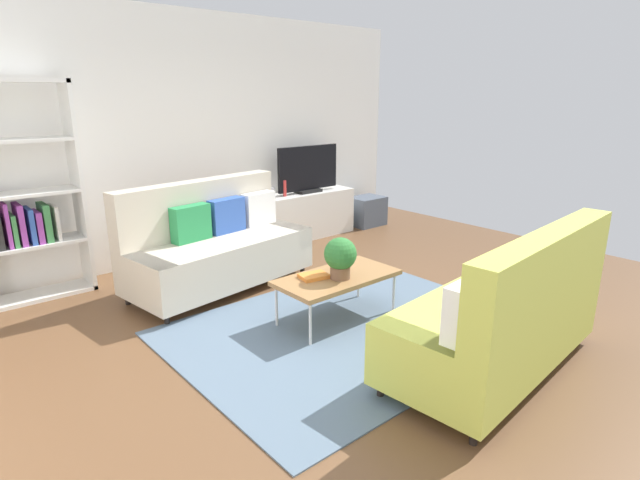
{
  "coord_description": "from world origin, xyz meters",
  "views": [
    {
      "loc": [
        -2.88,
        -2.92,
        1.96
      ],
      "look_at": [
        0.05,
        0.5,
        0.65
      ],
      "focal_mm": 28.29,
      "sensor_mm": 36.0,
      "label": 1
    }
  ],
  "objects_px": {
    "tv_console": "(307,214)",
    "table_book_0": "(314,276)",
    "vase_0": "(271,192)",
    "coffee_table": "(337,278)",
    "tv": "(308,170)",
    "couch_beige": "(216,245)",
    "storage_trunk": "(367,211)",
    "bottle_0": "(285,188)",
    "bookshelf": "(17,204)",
    "couch_green": "(502,316)",
    "potted_plant": "(340,256)"
  },
  "relations": [
    {
      "from": "tv_console",
      "to": "table_book_0",
      "type": "relative_size",
      "value": 5.83
    },
    {
      "from": "table_book_0",
      "to": "vase_0",
      "type": "distance_m",
      "value": 2.57
    },
    {
      "from": "coffee_table",
      "to": "tv_console",
      "type": "distance_m",
      "value": 2.78
    },
    {
      "from": "vase_0",
      "to": "tv",
      "type": "bearing_deg",
      "value": -6.88
    },
    {
      "from": "couch_beige",
      "to": "vase_0",
      "type": "bearing_deg",
      "value": -153.51
    },
    {
      "from": "table_book_0",
      "to": "storage_trunk",
      "type": "bearing_deg",
      "value": 36.76
    },
    {
      "from": "tv_console",
      "to": "coffee_table",
      "type": "bearing_deg",
      "value": -123.81
    },
    {
      "from": "table_book_0",
      "to": "bottle_0",
      "type": "relative_size",
      "value": 1.11
    },
    {
      "from": "tv_console",
      "to": "table_book_0",
      "type": "height_order",
      "value": "tv_console"
    },
    {
      "from": "bookshelf",
      "to": "table_book_0",
      "type": "distance_m",
      "value": 2.91
    },
    {
      "from": "couch_green",
      "to": "coffee_table",
      "type": "xyz_separation_m",
      "value": [
        -0.29,
        1.42,
        -0.05
      ]
    },
    {
      "from": "couch_beige",
      "to": "bookshelf",
      "type": "relative_size",
      "value": 0.95
    },
    {
      "from": "potted_plant",
      "to": "couch_beige",
      "type": "bearing_deg",
      "value": 104.05
    },
    {
      "from": "potted_plant",
      "to": "bottle_0",
      "type": "distance_m",
      "value": 2.61
    },
    {
      "from": "potted_plant",
      "to": "vase_0",
      "type": "bearing_deg",
      "value": 67.74
    },
    {
      "from": "table_book_0",
      "to": "bottle_0",
      "type": "xyz_separation_m",
      "value": [
        1.32,
        2.18,
        0.31
      ]
    },
    {
      "from": "storage_trunk",
      "to": "coffee_table",
      "type": "bearing_deg",
      "value": -140.13
    },
    {
      "from": "storage_trunk",
      "to": "vase_0",
      "type": "xyz_separation_m",
      "value": [
        -1.68,
        0.15,
        0.48
      ]
    },
    {
      "from": "coffee_table",
      "to": "tv",
      "type": "relative_size",
      "value": 1.1
    },
    {
      "from": "couch_green",
      "to": "storage_trunk",
      "type": "height_order",
      "value": "couch_green"
    },
    {
      "from": "couch_beige",
      "to": "bottle_0",
      "type": "relative_size",
      "value": 9.24
    },
    {
      "from": "vase_0",
      "to": "couch_green",
      "type": "bearing_deg",
      "value": -100.17
    },
    {
      "from": "coffee_table",
      "to": "storage_trunk",
      "type": "xyz_separation_m",
      "value": [
        2.65,
        2.21,
        -0.17
      ]
    },
    {
      "from": "coffee_table",
      "to": "bookshelf",
      "type": "distance_m",
      "value": 3.11
    },
    {
      "from": "coffee_table",
      "to": "potted_plant",
      "type": "xyz_separation_m",
      "value": [
        -0.03,
        -0.06,
        0.23
      ]
    },
    {
      "from": "couch_beige",
      "to": "tv",
      "type": "bearing_deg",
      "value": -163.95
    },
    {
      "from": "tv",
      "to": "bottle_0",
      "type": "bearing_deg",
      "value": -177.28
    },
    {
      "from": "coffee_table",
      "to": "potted_plant",
      "type": "distance_m",
      "value": 0.24
    },
    {
      "from": "coffee_table",
      "to": "tv_console",
      "type": "height_order",
      "value": "tv_console"
    },
    {
      "from": "bookshelf",
      "to": "couch_beige",
      "type": "bearing_deg",
      "value": -29.92
    },
    {
      "from": "coffee_table",
      "to": "potted_plant",
      "type": "height_order",
      "value": "potted_plant"
    },
    {
      "from": "bookshelf",
      "to": "bottle_0",
      "type": "distance_m",
      "value": 3.11
    },
    {
      "from": "coffee_table",
      "to": "vase_0",
      "type": "distance_m",
      "value": 2.57
    },
    {
      "from": "tv_console",
      "to": "bottle_0",
      "type": "height_order",
      "value": "bottle_0"
    },
    {
      "from": "couch_green",
      "to": "bookshelf",
      "type": "bearing_deg",
      "value": 116.07
    },
    {
      "from": "tv_console",
      "to": "storage_trunk",
      "type": "distance_m",
      "value": 1.11
    },
    {
      "from": "vase_0",
      "to": "bottle_0",
      "type": "distance_m",
      "value": 0.19
    },
    {
      "from": "couch_beige",
      "to": "tv",
      "type": "relative_size",
      "value": 2.0
    },
    {
      "from": "tv_console",
      "to": "potted_plant",
      "type": "xyz_separation_m",
      "value": [
        -1.57,
        -2.38,
        0.3
      ]
    },
    {
      "from": "tv_console",
      "to": "potted_plant",
      "type": "bearing_deg",
      "value": -123.51
    },
    {
      "from": "couch_beige",
      "to": "couch_green",
      "type": "xyz_separation_m",
      "value": [
        0.69,
        -2.85,
        -0.01
      ]
    },
    {
      "from": "couch_beige",
      "to": "potted_plant",
      "type": "height_order",
      "value": "couch_beige"
    },
    {
      "from": "bottle_0",
      "to": "bookshelf",
      "type": "bearing_deg",
      "value": 178.89
    },
    {
      "from": "couch_green",
      "to": "bookshelf",
      "type": "distance_m",
      "value": 4.41
    },
    {
      "from": "couch_beige",
      "to": "bookshelf",
      "type": "bearing_deg",
      "value": -37.9
    },
    {
      "from": "table_book_0",
      "to": "potted_plant",
      "type": "bearing_deg",
      "value": -42.53
    },
    {
      "from": "coffee_table",
      "to": "bookshelf",
      "type": "xyz_separation_m",
      "value": [
        -1.98,
        2.33,
        0.57
      ]
    },
    {
      "from": "storage_trunk",
      "to": "table_book_0",
      "type": "xyz_separation_m",
      "value": [
        -2.84,
        -2.12,
        0.22
      ]
    },
    {
      "from": "tv_console",
      "to": "storage_trunk",
      "type": "bearing_deg",
      "value": -5.19
    },
    {
      "from": "table_book_0",
      "to": "couch_beige",
      "type": "bearing_deg",
      "value": 98.73
    }
  ]
}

